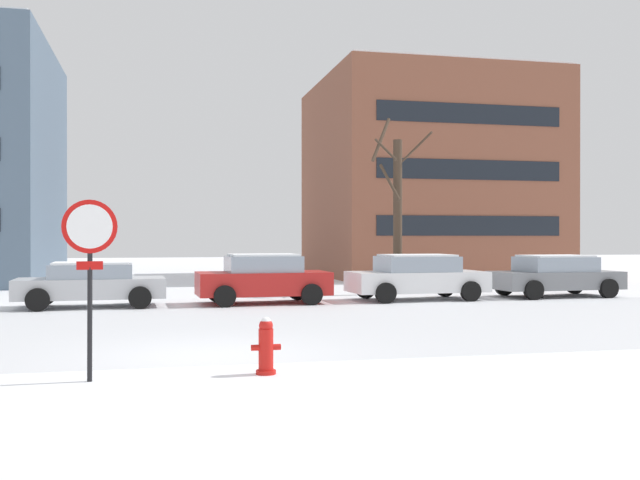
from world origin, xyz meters
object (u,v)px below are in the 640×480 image
object	(u,v)px
parked_car_silver	(91,284)
parked_car_red	(263,278)
fire_hydrant	(266,345)
parked_car_white	(417,277)
parked_car_gray	(555,275)
stop_sign	(90,254)

from	to	relation	value
parked_car_silver	parked_car_red	bearing A→B (deg)	0.35
fire_hydrant	parked_car_white	size ratio (longest dim) A/B	0.19
fire_hydrant	parked_car_silver	xyz separation A→B (m)	(-3.40, 11.26, 0.26)
parked_car_silver	parked_car_gray	xyz separation A→B (m)	(15.04, 0.32, 0.04)
stop_sign	parked_car_silver	size ratio (longest dim) A/B	0.61
parked_car_silver	parked_car_gray	bearing A→B (deg)	1.22
stop_sign	parked_car_red	distance (m)	12.01
fire_hydrant	parked_car_silver	world-z (taller)	parked_car_silver
parked_car_red	parked_car_gray	size ratio (longest dim) A/B	0.93
stop_sign	parked_car_gray	world-z (taller)	stop_sign
stop_sign	fire_hydrant	xyz separation A→B (m)	(2.50, -0.05, -1.37)
stop_sign	fire_hydrant	size ratio (longest dim) A/B	3.02
fire_hydrant	parked_car_silver	distance (m)	11.77
stop_sign	parked_car_silver	xyz separation A→B (m)	(-0.90, 11.21, -1.11)
parked_car_red	parked_car_white	distance (m)	5.02
parked_car_silver	parked_car_red	distance (m)	5.01
stop_sign	parked_car_white	distance (m)	14.63
stop_sign	parked_car_red	bearing A→B (deg)	69.92
fire_hydrant	parked_car_red	world-z (taller)	parked_car_red
fire_hydrant	parked_car_gray	distance (m)	16.42
parked_car_white	parked_car_gray	xyz separation A→B (m)	(5.01, 0.14, -0.02)
parked_car_silver	parked_car_white	xyz separation A→B (m)	(10.03, 0.18, 0.07)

